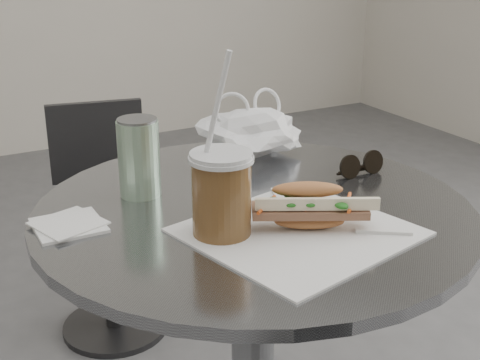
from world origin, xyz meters
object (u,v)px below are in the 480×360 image
banh_mi (309,207)px  drink_can (139,157)px  sunglasses (361,166)px  chair_far (108,234)px  cafe_table (253,341)px  iced_coffee (221,193)px

banh_mi → drink_can: (-0.18, 0.27, 0.03)m
sunglasses → banh_mi: bearing=-147.0°
chair_far → banh_mi: 1.12m
banh_mi → cafe_table: bearing=131.4°
banh_mi → drink_can: size_ratio=1.68×
chair_far → drink_can: drink_can is taller
iced_coffee → sunglasses: bearing=17.1°
iced_coffee → cafe_table: bearing=36.6°
iced_coffee → chair_far: bearing=84.0°
sunglasses → drink_can: drink_can is taller
cafe_table → iced_coffee: bearing=-143.4°
chair_far → sunglasses: (0.26, -0.86, 0.45)m
cafe_table → drink_can: drink_can is taller
cafe_table → drink_can: bearing=136.2°
chair_far → banh_mi: banh_mi is taller
chair_far → sunglasses: sunglasses is taller
banh_mi → iced_coffee: bearing=-172.1°
sunglasses → iced_coffee: bearing=-164.4°
chair_far → drink_can: 0.91m
banh_mi → sunglasses: (0.23, 0.16, -0.02)m
sunglasses → drink_can: 0.43m
banh_mi → drink_can: drink_can is taller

